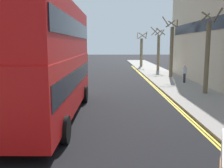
{
  "coord_description": "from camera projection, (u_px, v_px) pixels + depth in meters",
  "views": [
    {
      "loc": [
        0.34,
        -0.59,
        3.64
      ],
      "look_at": [
        0.5,
        11.0,
        1.8
      ],
      "focal_mm": 40.24,
      "sensor_mm": 36.0,
      "label": 1
    }
  ],
  "objects": [
    {
      "name": "street_tree_mid",
      "position": [
        141.0,
        51.0,
        40.14
      ],
      "size": [
        1.63,
        1.62,
        5.48
      ],
      "color": "#6B6047",
      "rests_on": "sidewalk_right"
    },
    {
      "name": "street_tree_distant",
      "position": [
        158.0,
        50.0,
        33.57
      ],
      "size": [
        1.84,
        2.1,
        5.81
      ],
      "color": "#6B6047",
      "rests_on": "sidewalk_right"
    },
    {
      "name": "street_tree_near",
      "position": [
        207.0,
        54.0,
        17.73
      ],
      "size": [
        1.31,
        1.29,
        5.94
      ],
      "color": "#6B6047",
      "rests_on": "sidewalk_right"
    },
    {
      "name": "double_decker_bus_away",
      "position": [
        51.0,
        57.0,
        12.17
      ],
      "size": [
        2.94,
        10.85,
        5.64
      ],
      "color": "red",
      "rests_on": "ground"
    },
    {
      "name": "sidewalk_left",
      "position": [
        7.0,
        98.0,
        16.84
      ],
      "size": [
        4.0,
        80.0,
        0.14
      ],
      "primitive_type": "cube",
      "color": "gray",
      "rests_on": "ground"
    },
    {
      "name": "kerb_line_inner",
      "position": [
        174.0,
        106.0,
        15.03
      ],
      "size": [
        0.1,
        56.0,
        0.01
      ],
      "primitive_type": "cube",
      "color": "yellow",
      "rests_on": "ground"
    },
    {
      "name": "pedestrian_far",
      "position": [
        185.0,
        74.0,
        23.0
      ],
      "size": [
        0.34,
        0.22,
        1.62
      ],
      "color": "#2D2D38",
      "rests_on": "sidewalk_right"
    },
    {
      "name": "kerb_line_outer",
      "position": [
        176.0,
        106.0,
        15.03
      ],
      "size": [
        0.1,
        56.0,
        0.01
      ],
      "primitive_type": "cube",
      "color": "yellow",
      "rests_on": "ground"
    },
    {
      "name": "sidewalk_right",
      "position": [
        199.0,
        97.0,
        17.02
      ],
      "size": [
        4.0,
        80.0,
        0.14
      ],
      "primitive_type": "cube",
      "color": "gray",
      "rests_on": "ground"
    },
    {
      "name": "street_tree_far",
      "position": [
        171.0,
        49.0,
        26.99
      ],
      "size": [
        1.65,
        1.63,
        6.47
      ],
      "color": "#6B6047",
      "rests_on": "sidewalk_right"
    }
  ]
}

